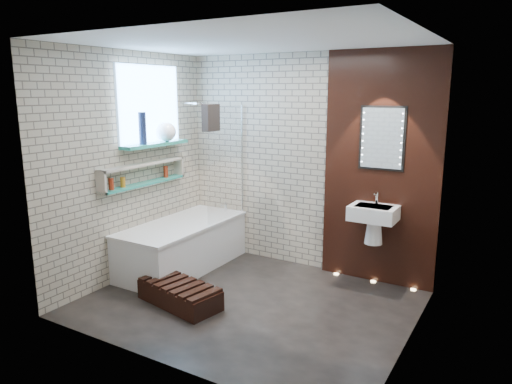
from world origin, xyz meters
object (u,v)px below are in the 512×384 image
Objects in this scene: washbasin at (374,218)px; led_mirror at (382,138)px; bath_screen at (226,163)px; bathtub at (183,245)px; walnut_step at (180,295)px.

washbasin is 0.83× the size of led_mirror.
led_mirror is at bearing 10.66° from bath_screen.
bath_screen is 2.00× the size of led_mirror.
led_mirror is at bearing 19.78° from bathtub.
led_mirror reaches higher than walnut_step.
bath_screen is 1.55× the size of walnut_step.
bathtub is 1.24× the size of bath_screen.
bathtub is 3.00× the size of washbasin.
washbasin is (1.82, 0.18, -0.49)m from bath_screen.
bathtub is 1.14m from bath_screen.
washbasin is 0.64× the size of walnut_step.
led_mirror is (1.82, 0.34, 0.37)m from bath_screen.
walnut_step is (-1.55, -1.61, -1.55)m from led_mirror.
washbasin reaches higher than walnut_step.
led_mirror is at bearing 90.00° from washbasin.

